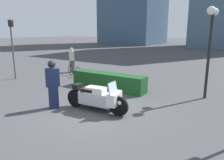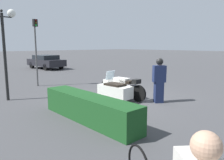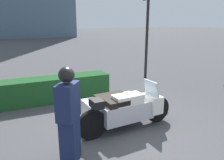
# 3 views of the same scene
# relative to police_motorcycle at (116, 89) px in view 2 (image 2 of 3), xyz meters

# --- Properties ---
(ground_plane) EXTENTS (160.00, 160.00, 0.00)m
(ground_plane) POSITION_rel_police_motorcycle_xyz_m (-0.19, -0.40, -0.48)
(ground_plane) COLOR #424244
(police_motorcycle) EXTENTS (2.58, 1.18, 1.17)m
(police_motorcycle) POSITION_rel_police_motorcycle_xyz_m (0.00, 0.00, 0.00)
(police_motorcycle) COLOR black
(police_motorcycle) RESTS_ON ground
(officer_rider) EXTENTS (0.54, 0.58, 1.84)m
(officer_rider) POSITION_rel_police_motorcycle_xyz_m (-1.57, -0.91, 0.49)
(officer_rider) COLOR #192347
(officer_rider) RESTS_ON ground
(hedge_bush_curbside) EXTENTS (4.01, 0.76, 0.81)m
(hedge_bush_curbside) POSITION_rel_police_motorcycle_xyz_m (-1.40, 2.53, -0.07)
(hedge_bush_curbside) COLOR #19471E
(hedge_bush_curbside) RESTS_ON ground
(twin_lamp_post) EXTENTS (0.33, 1.11, 3.83)m
(twin_lamp_post) POSITION_rel_police_motorcycle_xyz_m (3.04, 3.56, 2.44)
(twin_lamp_post) COLOR black
(twin_lamp_post) RESTS_ON ground
(traffic_light_near) EXTENTS (0.22, 0.29, 3.76)m
(traffic_light_near) POSITION_rel_police_motorcycle_xyz_m (5.33, 1.20, 1.97)
(traffic_light_near) COLOR #4C4C4C
(traffic_light_near) RESTS_ON ground
(parked_car_background) EXTENTS (4.49, 2.20, 1.36)m
(parked_car_background) POSITION_rel_police_motorcycle_xyz_m (13.72, -3.39, 0.26)
(parked_car_background) COLOR black
(parked_car_background) RESTS_ON ground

